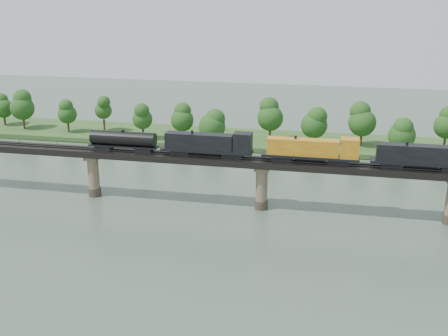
# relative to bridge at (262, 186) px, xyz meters

# --- Properties ---
(ground) EXTENTS (400.00, 400.00, 0.00)m
(ground) POSITION_rel_bridge_xyz_m (0.00, -30.00, -5.46)
(ground) COLOR #3C4C3D
(ground) RESTS_ON ground
(far_bank) EXTENTS (300.00, 24.00, 1.60)m
(far_bank) POSITION_rel_bridge_xyz_m (0.00, 55.00, -4.66)
(far_bank) COLOR #2B4D1E
(far_bank) RESTS_ON ground
(bridge) EXTENTS (236.00, 30.00, 11.50)m
(bridge) POSITION_rel_bridge_xyz_m (0.00, 0.00, 0.00)
(bridge) COLOR #473A2D
(bridge) RESTS_ON ground
(bridge_superstructure) EXTENTS (220.00, 4.90, 0.75)m
(bridge_superstructure) POSITION_rel_bridge_xyz_m (0.00, 0.00, 6.33)
(bridge_superstructure) COLOR black
(bridge_superstructure) RESTS_ON bridge
(far_treeline) EXTENTS (289.06, 17.54, 13.60)m
(far_treeline) POSITION_rel_bridge_xyz_m (-8.21, 50.52, 3.37)
(far_treeline) COLOR #382619
(far_treeline) RESTS_ON far_bank
(freight_train) EXTENTS (83.66, 3.26, 5.76)m
(freight_train) POSITION_rel_bridge_xyz_m (2.91, -0.00, 8.79)
(freight_train) COLOR black
(freight_train) RESTS_ON bridge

